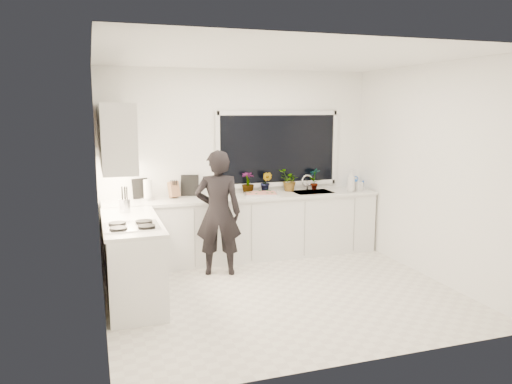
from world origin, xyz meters
name	(u,v)px	position (x,y,z in m)	size (l,w,h in m)	color
floor	(281,293)	(0.00, 0.00, -0.01)	(4.00, 3.50, 0.02)	beige
wall_back	(239,163)	(0.00, 1.76, 1.35)	(4.00, 0.02, 2.70)	white
wall_left	(98,188)	(-2.01, 0.00, 1.35)	(0.02, 3.50, 2.70)	white
wall_right	(431,172)	(2.01, 0.00, 1.35)	(0.02, 3.50, 2.70)	white
ceiling	(284,56)	(0.00, 0.00, 2.71)	(4.00, 3.50, 0.02)	white
window	(278,149)	(0.60, 1.73, 1.55)	(1.80, 0.02, 1.00)	black
base_cabinets_back	(245,228)	(0.00, 1.45, 0.44)	(3.92, 0.58, 0.88)	white
base_cabinets_left	(133,261)	(-1.67, 0.35, 0.44)	(0.58, 1.60, 0.88)	white
countertop_back	(245,197)	(0.00, 1.44, 0.90)	(3.94, 0.62, 0.04)	silver
countertop_left	(131,222)	(-1.67, 0.35, 0.90)	(0.62, 1.60, 0.04)	silver
upper_cabinets	(114,135)	(-1.79, 0.70, 1.85)	(0.34, 2.10, 0.70)	white
sink	(312,195)	(1.05, 1.45, 0.87)	(0.58, 0.42, 0.14)	silver
faucet	(307,183)	(1.05, 1.65, 1.03)	(0.03, 0.03, 0.22)	silver
stovetop	(132,226)	(-1.69, 0.00, 0.94)	(0.56, 0.48, 0.03)	black
person	(218,213)	(-0.53, 0.90, 0.82)	(0.59, 0.39, 1.63)	black
pizza_tray	(261,194)	(0.23, 1.42, 0.94)	(0.46, 0.34, 0.03)	silver
pizza	(261,193)	(0.23, 1.42, 0.95)	(0.42, 0.30, 0.01)	red
watering_can	(355,183)	(1.85, 1.61, 0.98)	(0.14, 0.14, 0.13)	blue
paper_towel_roll	(148,190)	(-1.35, 1.55, 1.05)	(0.11, 0.11, 0.26)	white
knife_block	(174,190)	(-0.99, 1.59, 1.03)	(0.13, 0.10, 0.22)	#A27F4B
utensil_crock	(125,206)	(-1.70, 0.80, 1.00)	(0.13, 0.13, 0.16)	#A9A9AE
picture_frame_large	(140,188)	(-1.44, 1.69, 1.06)	(0.22, 0.02, 0.28)	black
picture_frame_small	(190,185)	(-0.75, 1.69, 1.07)	(0.25, 0.02, 0.30)	black
herb_plants	(281,181)	(0.61, 1.61, 1.08)	(1.27, 0.36, 0.34)	#26662D
soap_bottles	(353,182)	(1.64, 1.30, 1.07)	(0.26, 0.14, 0.33)	#D8BF66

